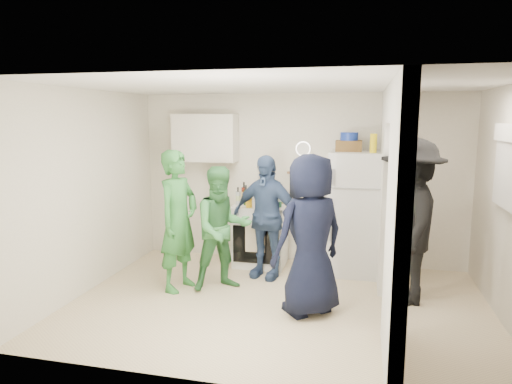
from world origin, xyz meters
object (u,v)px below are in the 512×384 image
at_px(wicker_basket, 349,146).
at_px(person_navy, 310,235).
at_px(person_denim, 265,217).
at_px(person_green_center, 222,229).
at_px(yellow_cup_stack_top, 373,143).
at_px(person_nook, 411,221).
at_px(person_green_left, 178,221).
at_px(blue_bowl, 349,136).
at_px(stove, 261,235).
at_px(fridge, 354,213).

height_order(wicker_basket, person_navy, wicker_basket).
bearing_deg(person_denim, person_green_center, -112.79).
distance_m(yellow_cup_stack_top, person_nook, 1.24).
xyz_separation_m(person_green_left, person_navy, (1.68, -0.36, 0.01)).
distance_m(blue_bowl, person_green_left, 2.55).
relative_size(wicker_basket, blue_bowl, 1.46).
xyz_separation_m(blue_bowl, person_denim, (-1.05, -0.50, -1.07)).
xyz_separation_m(stove, person_green_center, (-0.26, -1.03, 0.33)).
bearing_deg(wicker_basket, yellow_cup_stack_top, -25.11).
bearing_deg(stove, person_denim, -70.03).
relative_size(blue_bowl, yellow_cup_stack_top, 0.96).
distance_m(blue_bowl, yellow_cup_stack_top, 0.36).
bearing_deg(yellow_cup_stack_top, person_navy, -115.36).
bearing_deg(person_navy, stove, -101.78).
height_order(fridge, yellow_cup_stack_top, yellow_cup_stack_top).
bearing_deg(wicker_basket, fridge, -26.57).
bearing_deg(person_green_left, wicker_basket, -44.35).
distance_m(fridge, person_green_center, 1.88).
bearing_deg(blue_bowl, person_green_left, -149.72).
height_order(blue_bowl, person_green_center, blue_bowl).
bearing_deg(person_green_left, fridge, -46.59).
xyz_separation_m(blue_bowl, person_green_center, (-1.49, -1.05, -1.12)).
height_order(person_green_left, person_green_center, person_green_left).
height_order(yellow_cup_stack_top, person_green_left, yellow_cup_stack_top).
xyz_separation_m(fridge, person_green_left, (-2.12, -1.13, 0.04)).
height_order(stove, person_navy, person_navy).
xyz_separation_m(person_green_left, person_nook, (2.78, 0.25, 0.08)).
xyz_separation_m(stove, blue_bowl, (1.23, 0.02, 1.45)).
xyz_separation_m(person_green_left, person_denim, (0.96, 0.68, -0.05)).
distance_m(stove, person_green_center, 1.11).
height_order(stove, yellow_cup_stack_top, yellow_cup_stack_top).
distance_m(person_green_center, person_denim, 0.71).
relative_size(fridge, person_navy, 0.95).
relative_size(person_denim, person_nook, 0.86).
bearing_deg(wicker_basket, person_green_center, -144.77).
bearing_deg(blue_bowl, person_navy, -102.36).
distance_m(fridge, wicker_basket, 0.93).
distance_m(blue_bowl, person_denim, 1.58).
xyz_separation_m(yellow_cup_stack_top, person_denim, (-1.37, -0.35, -0.99)).
distance_m(stove, person_green_left, 1.47).
bearing_deg(person_nook, person_green_left, -80.81).
relative_size(person_green_center, person_navy, 0.88).
height_order(person_denim, person_navy, person_navy).
distance_m(fridge, person_denim, 1.24).
bearing_deg(person_green_left, person_green_center, -61.09).
height_order(blue_bowl, person_green_left, blue_bowl).
bearing_deg(person_navy, person_denim, -97.58).
xyz_separation_m(blue_bowl, person_green_left, (-2.02, -1.18, -1.02)).
bearing_deg(person_green_left, person_nook, -69.58).
xyz_separation_m(person_denim, person_navy, (0.72, -1.04, 0.06)).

